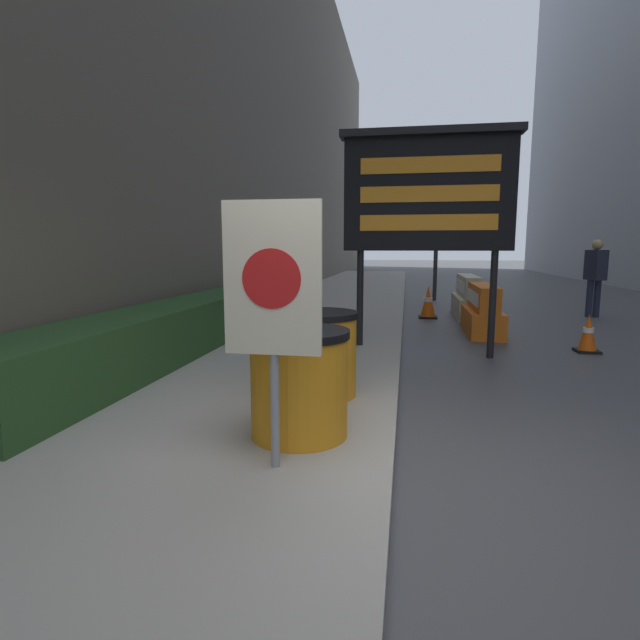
{
  "coord_description": "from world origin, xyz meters",
  "views": [
    {
      "loc": [
        0.06,
        -3.14,
        1.58
      ],
      "look_at": [
        -1.56,
        6.19,
        0.2
      ],
      "focal_mm": 28.0,
      "sensor_mm": 36.0,
      "label": 1
    }
  ],
  "objects_px": {
    "barrel_drum_foreground": "(299,383)",
    "jersey_barrier_orange_near": "(483,312)",
    "traffic_cone_mid": "(588,334)",
    "traffic_cone_far": "(478,305)",
    "barrel_drum_middle": "(318,353)",
    "warning_sign": "(273,293)",
    "pedestrian_worker": "(595,272)",
    "traffic_light_near_curb": "(438,196)",
    "traffic_cone_near": "(428,302)",
    "message_board": "(428,193)",
    "jersey_barrier_cream": "(468,299)"
  },
  "relations": [
    {
      "from": "barrel_drum_foreground",
      "to": "jersey_barrier_orange_near",
      "type": "distance_m",
      "value": 6.19
    },
    {
      "from": "traffic_cone_mid",
      "to": "traffic_cone_far",
      "type": "height_order",
      "value": "traffic_cone_far"
    },
    {
      "from": "barrel_drum_middle",
      "to": "traffic_cone_mid",
      "type": "xyz_separation_m",
      "value": [
        3.58,
        3.28,
        -0.26
      ]
    },
    {
      "from": "warning_sign",
      "to": "traffic_cone_far",
      "type": "relative_size",
      "value": 2.96
    },
    {
      "from": "traffic_cone_far",
      "to": "pedestrian_worker",
      "type": "height_order",
      "value": "pedestrian_worker"
    },
    {
      "from": "warning_sign",
      "to": "jersey_barrier_orange_near",
      "type": "distance_m",
      "value": 6.82
    },
    {
      "from": "traffic_cone_far",
      "to": "traffic_light_near_curb",
      "type": "height_order",
      "value": "traffic_light_near_curb"
    },
    {
      "from": "traffic_cone_near",
      "to": "traffic_light_near_curb",
      "type": "bearing_deg",
      "value": 84.8
    },
    {
      "from": "traffic_cone_mid",
      "to": "traffic_cone_far",
      "type": "bearing_deg",
      "value": 107.56
    },
    {
      "from": "barrel_drum_foreground",
      "to": "barrel_drum_middle",
      "type": "height_order",
      "value": "same"
    },
    {
      "from": "traffic_light_near_curb",
      "to": "message_board",
      "type": "bearing_deg",
      "value": -94.14
    },
    {
      "from": "warning_sign",
      "to": "traffic_cone_near",
      "type": "bearing_deg",
      "value": 80.94
    },
    {
      "from": "barrel_drum_middle",
      "to": "traffic_cone_near",
      "type": "distance_m",
      "value": 6.8
    },
    {
      "from": "barrel_drum_foreground",
      "to": "warning_sign",
      "type": "relative_size",
      "value": 0.48
    },
    {
      "from": "jersey_barrier_orange_near",
      "to": "traffic_cone_near",
      "type": "xyz_separation_m",
      "value": [
        -0.9,
        1.96,
        -0.04
      ]
    },
    {
      "from": "traffic_cone_far",
      "to": "pedestrian_worker",
      "type": "bearing_deg",
      "value": 12.48
    },
    {
      "from": "barrel_drum_foreground",
      "to": "barrel_drum_middle",
      "type": "distance_m",
      "value": 1.09
    },
    {
      "from": "traffic_cone_near",
      "to": "pedestrian_worker",
      "type": "distance_m",
      "value": 3.85
    },
    {
      "from": "barrel_drum_foreground",
      "to": "jersey_barrier_cream",
      "type": "distance_m",
      "value": 8.39
    },
    {
      "from": "jersey_barrier_cream",
      "to": "traffic_light_near_curb",
      "type": "bearing_deg",
      "value": 99.16
    },
    {
      "from": "message_board",
      "to": "jersey_barrier_cream",
      "type": "relative_size",
      "value": 1.57
    },
    {
      "from": "barrel_drum_foreground",
      "to": "traffic_cone_near",
      "type": "relative_size",
      "value": 1.14
    },
    {
      "from": "barrel_drum_foreground",
      "to": "traffic_cone_far",
      "type": "bearing_deg",
      "value": 73.23
    },
    {
      "from": "barrel_drum_foreground",
      "to": "message_board",
      "type": "xyz_separation_m",
      "value": [
        1.07,
        3.71,
        1.8
      ]
    },
    {
      "from": "jersey_barrier_orange_near",
      "to": "traffic_cone_near",
      "type": "height_order",
      "value": "jersey_barrier_orange_near"
    },
    {
      "from": "traffic_cone_far",
      "to": "traffic_light_near_curb",
      "type": "relative_size",
      "value": 0.14
    },
    {
      "from": "jersey_barrier_orange_near",
      "to": "traffic_cone_near",
      "type": "bearing_deg",
      "value": 114.59
    },
    {
      "from": "barrel_drum_foreground",
      "to": "jersey_barrier_orange_near",
      "type": "bearing_deg",
      "value": 69.28
    },
    {
      "from": "barrel_drum_middle",
      "to": "traffic_cone_near",
      "type": "bearing_deg",
      "value": 78.67
    },
    {
      "from": "traffic_cone_near",
      "to": "traffic_cone_mid",
      "type": "distance_m",
      "value": 4.06
    },
    {
      "from": "barrel_drum_middle",
      "to": "warning_sign",
      "type": "height_order",
      "value": "warning_sign"
    },
    {
      "from": "jersey_barrier_orange_near",
      "to": "traffic_cone_far",
      "type": "distance_m",
      "value": 2.18
    },
    {
      "from": "barrel_drum_middle",
      "to": "traffic_cone_mid",
      "type": "height_order",
      "value": "barrel_drum_middle"
    },
    {
      "from": "traffic_cone_near",
      "to": "barrel_drum_foreground",
      "type": "bearing_deg",
      "value": -99.45
    },
    {
      "from": "warning_sign",
      "to": "traffic_light_near_curb",
      "type": "relative_size",
      "value": 0.41
    },
    {
      "from": "jersey_barrier_orange_near",
      "to": "traffic_cone_mid",
      "type": "relative_size",
      "value": 2.96
    },
    {
      "from": "message_board",
      "to": "traffic_cone_far",
      "type": "relative_size",
      "value": 5.42
    },
    {
      "from": "traffic_cone_near",
      "to": "jersey_barrier_cream",
      "type": "bearing_deg",
      "value": 20.9
    },
    {
      "from": "message_board",
      "to": "jersey_barrier_cream",
      "type": "xyz_separation_m",
      "value": [
        1.12,
        4.38,
        -1.92
      ]
    },
    {
      "from": "traffic_cone_far",
      "to": "traffic_light_near_curb",
      "type": "bearing_deg",
      "value": 102.06
    },
    {
      "from": "barrel_drum_middle",
      "to": "traffic_light_near_curb",
      "type": "bearing_deg",
      "value": 80.87
    },
    {
      "from": "warning_sign",
      "to": "traffic_cone_far",
      "type": "distance_m",
      "value": 8.95
    },
    {
      "from": "barrel_drum_foreground",
      "to": "warning_sign",
      "type": "xyz_separation_m",
      "value": [
        -0.04,
        -0.6,
        0.75
      ]
    },
    {
      "from": "traffic_light_near_curb",
      "to": "jersey_barrier_cream",
      "type": "bearing_deg",
      "value": -80.84
    },
    {
      "from": "traffic_cone_near",
      "to": "traffic_cone_far",
      "type": "distance_m",
      "value": 1.13
    },
    {
      "from": "barrel_drum_foreground",
      "to": "jersey_barrier_orange_near",
      "type": "xyz_separation_m",
      "value": [
        2.19,
        5.79,
        -0.15
      ]
    },
    {
      "from": "pedestrian_worker",
      "to": "traffic_light_near_curb",
      "type": "bearing_deg",
      "value": -147.5
    },
    {
      "from": "message_board",
      "to": "jersey_barrier_orange_near",
      "type": "relative_size",
      "value": 1.84
    },
    {
      "from": "jersey_barrier_orange_near",
      "to": "warning_sign",
      "type": "bearing_deg",
      "value": -109.25
    },
    {
      "from": "jersey_barrier_orange_near",
      "to": "traffic_cone_near",
      "type": "relative_size",
      "value": 2.38
    }
  ]
}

